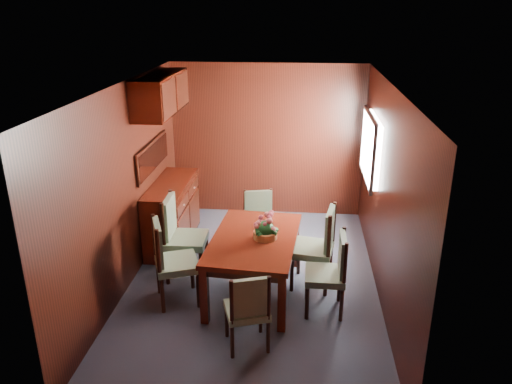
# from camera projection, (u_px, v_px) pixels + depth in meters

# --- Properties ---
(ground) EXTENTS (4.50, 4.50, 0.00)m
(ground) POSITION_uv_depth(u_px,v_px,m) (253.00, 282.00, 6.16)
(ground) COLOR #3C4052
(ground) RESTS_ON ground
(room_shell) EXTENTS (3.06, 4.52, 2.41)m
(room_shell) POSITION_uv_depth(u_px,v_px,m) (247.00, 147.00, 5.90)
(room_shell) COLOR black
(room_shell) RESTS_ON ground
(sideboard) EXTENTS (0.48, 1.40, 0.90)m
(sideboard) POSITION_uv_depth(u_px,v_px,m) (172.00, 213.00, 7.04)
(sideboard) COLOR #370E06
(sideboard) RESTS_ON ground
(dining_table) EXTENTS (1.07, 1.59, 0.71)m
(dining_table) POSITION_uv_depth(u_px,v_px,m) (254.00, 245.00, 5.75)
(dining_table) COLOR #370E06
(dining_table) RESTS_ON ground
(chair_left_near) EXTENTS (0.60, 0.62, 1.02)m
(chair_left_near) POSITION_uv_depth(u_px,v_px,m) (169.00, 257.00, 5.58)
(chair_left_near) COLOR black
(chair_left_near) RESTS_ON ground
(chair_left_far) EXTENTS (0.50, 0.52, 1.07)m
(chair_left_far) POSITION_uv_depth(u_px,v_px,m) (180.00, 233.00, 6.11)
(chair_left_far) COLOR black
(chair_left_far) RESTS_ON ground
(chair_right_near) EXTENTS (0.43, 0.45, 0.94)m
(chair_right_near) POSITION_uv_depth(u_px,v_px,m) (332.00, 269.00, 5.42)
(chair_right_near) COLOR black
(chair_right_near) RESTS_ON ground
(chair_right_far) EXTENTS (0.54, 0.56, 1.02)m
(chair_right_far) POSITION_uv_depth(u_px,v_px,m) (319.00, 243.00, 5.90)
(chair_right_far) COLOR black
(chair_right_far) RESTS_ON ground
(chair_head) EXTENTS (0.51, 0.50, 0.86)m
(chair_head) POSITION_uv_depth(u_px,v_px,m) (248.00, 307.00, 4.81)
(chair_head) COLOR black
(chair_head) RESTS_ON ground
(chair_foot) EXTENTS (0.49, 0.48, 0.87)m
(chair_foot) POSITION_uv_depth(u_px,v_px,m) (259.00, 219.00, 6.78)
(chair_foot) COLOR black
(chair_foot) RESTS_ON ground
(flower_centerpiece) EXTENTS (0.29, 0.29, 0.29)m
(flower_centerpiece) POSITION_uv_depth(u_px,v_px,m) (265.00, 227.00, 5.65)
(flower_centerpiece) COLOR #BD6A39
(flower_centerpiece) RESTS_ON dining_table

